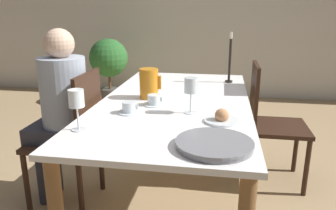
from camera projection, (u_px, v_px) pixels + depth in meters
The scene contains 15 objects.
ground_plane at pixel (174, 199), 2.35m from camera, with size 20.00×20.00×0.00m, color tan.
wall_back at pixel (204, 8), 4.78m from camera, with size 10.00×0.06×2.60m.
dining_table at pixel (175, 114), 2.16m from camera, with size 0.96×1.83×0.73m.
chair_person_side at pixel (73, 136), 2.18m from camera, with size 0.42×0.42×0.92m.
chair_opposite at pixel (269, 121), 2.47m from camera, with size 0.42×0.42×0.92m.
person_seated at pixel (60, 103), 2.16m from camera, with size 0.39×0.41×1.19m.
red_pitcher at pixel (149, 83), 2.17m from camera, with size 0.15×0.12×0.20m.
wine_glass_water at pixel (191, 87), 1.84m from camera, with size 0.08×0.08×0.21m.
wine_glass_juice at pixel (76, 101), 1.58m from camera, with size 0.08×0.08×0.21m.
teacup_near_person at pixel (129, 108), 1.88m from camera, with size 0.14×0.14×0.07m.
teacup_across at pixel (154, 101), 2.03m from camera, with size 0.14×0.14×0.07m.
serving_tray at pixel (214, 144), 1.42m from camera, with size 0.34×0.34×0.03m.
bread_plate at pixel (222, 118), 1.73m from camera, with size 0.18×0.18×0.07m.
candlestick_tall at pixel (230, 63), 2.61m from camera, with size 0.06×0.06×0.40m.
potted_plant at pixel (109, 61), 4.56m from camera, with size 0.53×0.53×0.91m.
Camera 1 is at (0.29, -2.04, 1.32)m, focal length 35.00 mm.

